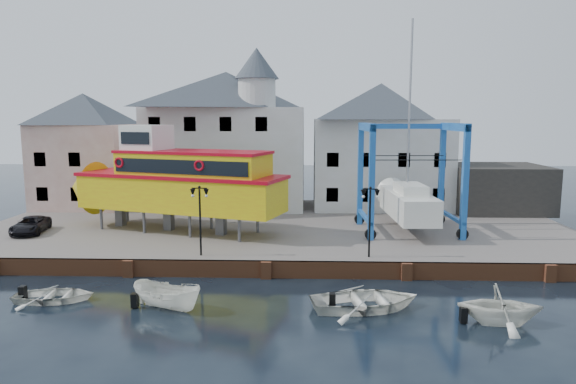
{
  "coord_description": "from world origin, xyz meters",
  "views": [
    {
      "loc": [
        2.29,
        -28.38,
        9.2
      ],
      "look_at": [
        1.0,
        7.0,
        4.0
      ],
      "focal_mm": 32.0,
      "sensor_mm": 36.0,
      "label": 1
    }
  ],
  "objects": [
    {
      "name": "ground",
      "position": [
        0.0,
        0.0,
        0.0
      ],
      "size": [
        140.0,
        140.0,
        0.0
      ],
      "primitive_type": "plane",
      "color": "black",
      "rests_on": "ground"
    },
    {
      "name": "shed_dark",
      "position": [
        19.0,
        17.0,
        3.0
      ],
      "size": [
        8.0,
        7.0,
        4.0
      ],
      "primitive_type": "cube",
      "color": "black",
      "rests_on": "hardstanding"
    },
    {
      "name": "building_white_right",
      "position": [
        9.0,
        19.0,
        6.6
      ],
      "size": [
        12.0,
        8.0,
        11.2
      ],
      "color": "silver",
      "rests_on": "hardstanding"
    },
    {
      "name": "building_white_main",
      "position": [
        -4.87,
        18.39,
        7.34
      ],
      "size": [
        14.0,
        8.3,
        14.0
      ],
      "color": "silver",
      "rests_on": "hardstanding"
    },
    {
      "name": "van",
      "position": [
        -17.36,
        6.69,
        1.57
      ],
      "size": [
        2.64,
        4.41,
        1.15
      ],
      "primitive_type": "imported",
      "rotation": [
        0.0,
        0.0,
        0.19
      ],
      "color": "black",
      "rests_on": "hardstanding"
    },
    {
      "name": "tour_boat",
      "position": [
        -7.71,
        7.98,
        4.59
      ],
      "size": [
        17.9,
        9.45,
        7.61
      ],
      "rotation": [
        0.0,
        0.0,
        -0.32
      ],
      "color": "#59595E",
      "rests_on": "hardstanding"
    },
    {
      "name": "travel_lift",
      "position": [
        9.55,
        9.05,
        3.49
      ],
      "size": [
        7.21,
        9.99,
        14.94
      ],
      "rotation": [
        0.0,
        0.0,
        0.04
      ],
      "color": "#1E44A2",
      "rests_on": "hardstanding"
    },
    {
      "name": "lamp_post_right",
      "position": [
        6.0,
        1.2,
        4.17
      ],
      "size": [
        1.12,
        0.32,
        4.2
      ],
      "color": "black",
      "rests_on": "hardstanding"
    },
    {
      "name": "motorboat_b",
      "position": [
        5.17,
        -4.53,
        0.0
      ],
      "size": [
        5.91,
        4.72,
        1.09
      ],
      "primitive_type": "imported",
      "rotation": [
        0.0,
        0.0,
        1.77
      ],
      "color": "white",
      "rests_on": "ground"
    },
    {
      "name": "hardstanding",
      "position": [
        0.0,
        11.0,
        0.5
      ],
      "size": [
        44.0,
        22.0,
        1.0
      ],
      "primitive_type": "cube",
      "color": "#69605A",
      "rests_on": "ground"
    },
    {
      "name": "motorboat_d",
      "position": [
        -10.41,
        -4.03,
        0.0
      ],
      "size": [
        4.16,
        3.17,
        0.81
      ],
      "primitive_type": "imported",
      "rotation": [
        0.0,
        0.0,
        1.67
      ],
      "color": "white",
      "rests_on": "ground"
    },
    {
      "name": "lamp_post_left",
      "position": [
        -4.0,
        1.2,
        4.17
      ],
      "size": [
        1.12,
        0.32,
        4.2
      ],
      "color": "black",
      "rests_on": "hardstanding"
    },
    {
      "name": "quay_wall",
      "position": [
        -0.0,
        0.1,
        0.5
      ],
      "size": [
        44.0,
        0.47,
        1.0
      ],
      "color": "brown",
      "rests_on": "ground"
    },
    {
      "name": "motorboat_a",
      "position": [
        -4.41,
        -4.87,
        0.0
      ],
      "size": [
        4.11,
        2.85,
        1.49
      ],
      "primitive_type": "imported",
      "rotation": [
        0.0,
        0.0,
        1.17
      ],
      "color": "white",
      "rests_on": "ground"
    },
    {
      "name": "building_pink",
      "position": [
        -18.0,
        18.0,
        6.15
      ],
      "size": [
        8.0,
        7.0,
        10.3
      ],
      "color": "tan",
      "rests_on": "hardstanding"
    },
    {
      "name": "motorboat_c",
      "position": [
        10.97,
        -6.15,
        0.0
      ],
      "size": [
        3.94,
        3.48,
        1.94
      ],
      "primitive_type": "imported",
      "rotation": [
        0.0,
        0.0,
        1.49
      ],
      "color": "white",
      "rests_on": "ground"
    }
  ]
}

